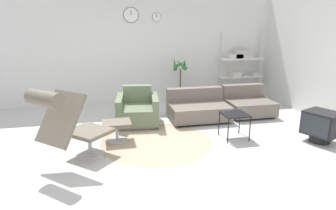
% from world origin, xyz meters
% --- Properties ---
extents(ground_plane, '(12.00, 12.00, 0.00)m').
position_xyz_m(ground_plane, '(0.00, 0.00, 0.00)').
color(ground_plane, silver).
extents(wall_back, '(12.00, 0.09, 2.80)m').
position_xyz_m(wall_back, '(-0.00, 2.74, 1.40)').
color(wall_back, silver).
rests_on(wall_back, ground_plane).
extents(round_rug, '(1.96, 1.96, 0.01)m').
position_xyz_m(round_rug, '(-0.13, -0.11, 0.00)').
color(round_rug, tan).
rests_on(round_rug, ground_plane).
extents(lounge_chair, '(1.19, 1.20, 1.18)m').
position_xyz_m(lounge_chair, '(-1.53, -0.67, 0.71)').
color(lounge_chair, '#BCBCC1').
rests_on(lounge_chair, ground_plane).
extents(ottoman, '(0.50, 0.42, 0.36)m').
position_xyz_m(ottoman, '(-0.80, 0.09, 0.27)').
color(ottoman, '#BCBCC1').
rests_on(ottoman, ground_plane).
extents(armchair_red, '(0.95, 0.98, 0.74)m').
position_xyz_m(armchair_red, '(-0.32, 0.98, 0.27)').
color(armchair_red, silver).
rests_on(armchair_red, ground_plane).
extents(couch_low, '(1.25, 0.89, 0.64)m').
position_xyz_m(couch_low, '(0.98, 0.96, 0.23)').
color(couch_low, black).
rests_on(couch_low, ground_plane).
extents(couch_second, '(1.00, 0.89, 0.64)m').
position_xyz_m(couch_second, '(2.19, 1.05, 0.23)').
color(couch_second, black).
rests_on(couch_second, ground_plane).
extents(side_table, '(0.45, 0.45, 0.46)m').
position_xyz_m(side_table, '(1.28, -0.22, 0.42)').
color(side_table, black).
rests_on(side_table, ground_plane).
extents(crt_television, '(0.65, 0.69, 0.55)m').
position_xyz_m(crt_television, '(2.69, -0.73, 0.31)').
color(crt_television, black).
rests_on(crt_television, ground_plane).
extents(potted_plant, '(0.42, 0.42, 1.20)m').
position_xyz_m(potted_plant, '(0.91, 2.21, 0.44)').
color(potted_plant, silver).
rests_on(potted_plant, ground_plane).
extents(shelf_unit, '(1.20, 0.28, 1.81)m').
position_xyz_m(shelf_unit, '(2.68, 2.47, 1.00)').
color(shelf_unit, '#BCBCC1').
rests_on(shelf_unit, ground_plane).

